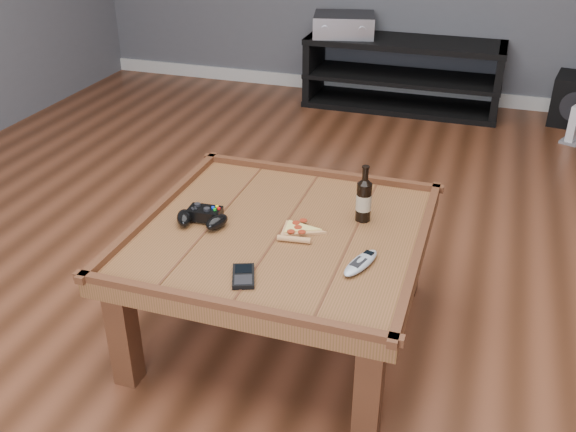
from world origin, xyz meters
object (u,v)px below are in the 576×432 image
(pizza_slice, at_px, (297,231))
(beer_bottle, at_px, (364,199))
(coffee_table, at_px, (281,244))
(remote_control, at_px, (361,263))
(media_console, at_px, (402,75))
(game_console, at_px, (576,125))
(game_controller, at_px, (202,217))
(smartphone, at_px, (243,276))
(av_receiver, at_px, (344,25))

(pizza_slice, bearing_deg, beer_bottle, 32.23)
(coffee_table, bearing_deg, remote_control, -23.96)
(media_console, relative_size, pizza_slice, 6.30)
(game_console, bearing_deg, remote_control, -85.20)
(remote_control, height_order, game_console, remote_control)
(game_controller, bearing_deg, media_console, 80.74)
(beer_bottle, bearing_deg, smartphone, -119.30)
(game_controller, distance_m, av_receiver, 2.79)
(game_controller, height_order, remote_control, game_controller)
(pizza_slice, xyz_separation_m, remote_control, (0.26, -0.14, 0.01))
(beer_bottle, xyz_separation_m, game_controller, (-0.54, -0.21, -0.06))
(media_console, distance_m, smartphone, 3.08)
(pizza_slice, relative_size, av_receiver, 0.45)
(beer_bottle, bearing_deg, coffee_table, -147.63)
(game_console, bearing_deg, media_console, -171.29)
(media_console, xyz_separation_m, pizza_slice, (0.06, -2.75, 0.21))
(smartphone, bearing_deg, pizza_slice, 55.81)
(coffee_table, xyz_separation_m, av_receiver, (-0.45, 2.74, 0.18))
(pizza_slice, distance_m, av_receiver, 2.79)
(beer_bottle, bearing_deg, av_receiver, 105.33)
(beer_bottle, relative_size, av_receiver, 0.43)
(game_controller, bearing_deg, pizza_slice, 3.99)
(beer_bottle, bearing_deg, game_controller, -159.13)
(game_controller, bearing_deg, remote_control, -12.71)
(beer_bottle, distance_m, remote_control, 0.32)
(pizza_slice, xyz_separation_m, smartphone, (-0.08, -0.33, 0.00))
(smartphone, relative_size, game_console, 0.57)
(remote_control, distance_m, av_receiver, 2.99)
(coffee_table, height_order, smartphone, coffee_table)
(pizza_slice, distance_m, remote_control, 0.30)
(coffee_table, distance_m, media_console, 2.75)
(game_controller, relative_size, remote_control, 1.08)
(beer_bottle, xyz_separation_m, game_console, (0.93, 2.27, -0.42))
(smartphone, bearing_deg, av_receiver, 76.87)
(smartphone, relative_size, av_receiver, 0.29)
(game_console, bearing_deg, av_receiver, -167.19)
(coffee_table, xyz_separation_m, media_console, (0.00, 2.75, -0.15))
(media_console, xyz_separation_m, game_console, (1.19, -0.31, -0.13))
(remote_control, distance_m, game_console, 2.74)
(smartphone, bearing_deg, remote_control, 7.39)
(media_console, height_order, beer_bottle, beer_bottle)
(av_receiver, relative_size, game_console, 1.98)
(coffee_table, bearing_deg, smartphone, -92.64)
(media_console, distance_m, remote_control, 2.92)
(beer_bottle, bearing_deg, remote_control, -78.85)
(coffee_table, xyz_separation_m, smartphone, (-0.01, -0.32, 0.07))
(coffee_table, height_order, game_console, coffee_table)
(media_console, distance_m, pizza_slice, 2.76)
(game_console, bearing_deg, smartphone, -90.12)
(game_controller, relative_size, game_console, 0.84)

